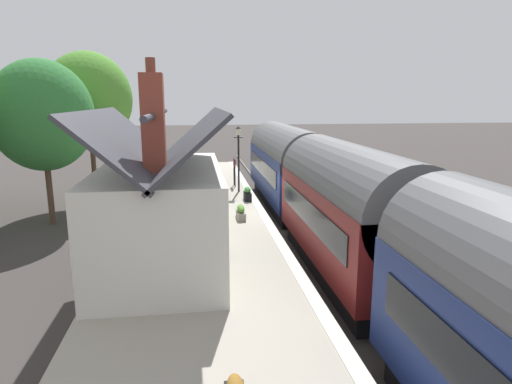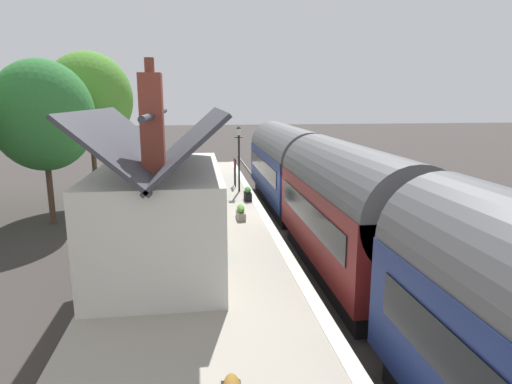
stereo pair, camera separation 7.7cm
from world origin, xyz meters
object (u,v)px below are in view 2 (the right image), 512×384
object	(u,v)px
train	(348,209)
bench_mid_platform	(212,168)
planter_corner_building	(241,212)
tree_far_left	(43,116)
planter_bench_right	(167,167)
planter_edge_far	(248,194)
planter_under_sign	(170,176)
planter_bench_left	(217,208)
station_sign_board	(235,165)
tree_mid_background	(89,99)
lamp_post_platform	(239,146)
station_building	(161,211)
bench_platform_end	(218,189)

from	to	relation	value
train	bench_mid_platform	bearing A→B (deg)	14.69
planter_corner_building	tree_far_left	size ratio (longest dim) A/B	0.13
planter_corner_building	planter_bench_right	size ratio (longest dim) A/B	1.21
planter_bench_right	tree_far_left	world-z (taller)	tree_far_left
planter_edge_far	planter_bench_right	distance (m)	9.82
planter_under_sign	planter_bench_right	size ratio (longest dim) A/B	1.15
bench_mid_platform	planter_bench_left	xyz separation A→B (m)	(-10.65, 0.22, -0.01)
station_sign_board	bench_mid_platform	bearing A→B (deg)	16.81
planter_under_sign	tree_mid_background	bearing A→B (deg)	97.41
planter_edge_far	lamp_post_platform	bearing A→B (deg)	5.74
planter_under_sign	station_sign_board	world-z (taller)	station_sign_board
planter_bench_right	station_sign_board	world-z (taller)	station_sign_board
lamp_post_platform	tree_mid_background	distance (m)	8.37
station_building	planter_corner_building	world-z (taller)	station_building
train	planter_bench_right	world-z (taller)	train
bench_platform_end	lamp_post_platform	size ratio (longest dim) A/B	0.41
planter_under_sign	planter_corner_building	bearing A→B (deg)	-157.23
lamp_post_platform	tree_mid_background	size ratio (longest dim) A/B	0.42
station_building	bench_mid_platform	xyz separation A→B (m)	(15.29, -2.04, -1.13)
bench_mid_platform	station_sign_board	world-z (taller)	station_sign_board
bench_mid_platform	tree_far_left	distance (m)	11.11
planter_under_sign	tree_mid_background	size ratio (longest dim) A/B	0.11
lamp_post_platform	planter_under_sign	bearing A→B (deg)	56.24
planter_under_sign	planter_bench_right	distance (m)	4.19
station_building	planter_bench_right	world-z (taller)	station_building
station_building	tree_far_left	distance (m)	10.24
train	planter_under_sign	world-z (taller)	train
planter_bench_left	train	bearing A→B (deg)	-134.98
planter_bench_left	planter_under_sign	bearing A→B (deg)	16.44
planter_corner_building	lamp_post_platform	size ratio (longest dim) A/B	0.28
planter_bench_left	planter_bench_right	distance (m)	12.31
planter_edge_far	planter_bench_right	size ratio (longest dim) A/B	0.96
train	planter_bench_right	size ratio (longest dim) A/B	36.36
train	tree_far_left	world-z (taller)	tree_far_left
bench_platform_end	planter_bench_right	size ratio (longest dim) A/B	1.76
train	planter_bench_left	distance (m)	5.83
bench_platform_end	tree_far_left	distance (m)	8.53
station_building	planter_bench_left	xyz separation A→B (m)	(4.64, -1.82, -1.14)
bench_mid_platform	station_sign_board	distance (m)	4.02
planter_edge_far	planter_bench_left	bearing A→B (deg)	152.76
planter_under_sign	planter_bench_left	xyz separation A→B (m)	(-7.84, -2.31, -0.03)
bench_mid_platform	planter_corner_building	xyz separation A→B (m)	(-10.67, -0.77, -0.20)
tree_mid_background	planter_corner_building	bearing A→B (deg)	-135.18
tree_mid_background	station_building	bearing A→B (deg)	-159.43
planter_corner_building	planter_bench_right	xyz separation A→B (m)	(12.03, 3.70, 0.11)
bench_mid_platform	planter_corner_building	distance (m)	10.70
planter_edge_far	tree_mid_background	distance (m)	10.04
bench_mid_platform	station_sign_board	bearing A→B (deg)	-163.19
bench_mid_platform	bench_platform_end	bearing A→B (deg)	-179.95
planter_edge_far	tree_far_left	world-z (taller)	tree_far_left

